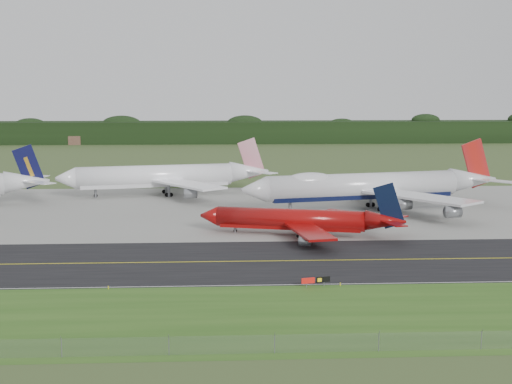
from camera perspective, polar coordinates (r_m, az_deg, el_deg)
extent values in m
plane|color=#334C23|center=(129.65, 2.50, -5.10)|extent=(600.00, 600.00, 0.00)
cube|color=#295218|center=(96.14, 4.51, -9.89)|extent=(400.00, 30.00, 0.01)
cube|color=black|center=(125.78, 2.68, -5.51)|extent=(400.00, 32.00, 0.02)
cube|color=gray|center=(179.50, 0.96, -1.35)|extent=(400.00, 78.00, 0.01)
cube|color=gold|center=(125.77, 2.68, -5.50)|extent=(400.00, 0.40, 0.00)
cube|color=silver|center=(110.86, 3.47, -7.40)|extent=(400.00, 0.25, 0.00)
plane|color=slate|center=(83.63, 5.69, -11.93)|extent=(320.00, 0.00, 320.00)
cylinder|color=slate|center=(83.63, 5.69, -11.93)|extent=(0.10, 0.10, 2.20)
cube|color=black|center=(401.47, -1.22, 4.82)|extent=(700.00, 24.00, 12.00)
cylinder|color=silver|center=(179.02, 8.48, 0.50)|extent=(49.63, 16.61, 6.28)
cube|color=black|center=(179.30, 8.46, -0.14)|extent=(46.88, 14.55, 2.20)
cone|color=silver|center=(169.85, -0.15, 0.18)|extent=(7.37, 7.44, 6.28)
cone|color=silver|center=(193.55, 16.98, 0.95)|extent=(14.07, 8.90, 6.28)
ellipsoid|color=silver|center=(173.73, 4.30, 0.91)|extent=(13.64, 7.93, 4.00)
cube|color=silver|center=(170.45, 13.00, -0.38)|extent=(24.02, 27.66, 0.54)
cube|color=silver|center=(195.29, 9.13, 0.80)|extent=(14.88, 29.24, 0.54)
cube|color=#B01B14|center=(193.46, 17.21, 2.21)|extent=(8.92, 2.40, 13.00)
cylinder|color=gray|center=(169.47, 11.73, -0.97)|extent=(3.91, 3.30, 2.64)
cylinder|color=gray|center=(193.42, 8.16, 0.24)|extent=(3.91, 3.30, 2.64)
cylinder|color=gray|center=(161.68, 15.47, -1.54)|extent=(3.91, 3.30, 2.64)
cylinder|color=gray|center=(206.71, 8.27, 0.75)|extent=(3.91, 3.30, 2.64)
cylinder|color=black|center=(173.23, 2.73, -1.52)|extent=(1.21, 0.74, 1.13)
cylinder|color=slate|center=(178.11, 10.06, -0.87)|extent=(1.04, 1.04, 4.20)
cylinder|color=black|center=(178.36, 10.05, -1.35)|extent=(1.22, 0.79, 1.13)
cylinder|color=slate|center=(184.30, 9.15, -0.54)|extent=(1.04, 1.04, 4.20)
cylinder|color=black|center=(184.54, 9.14, -1.01)|extent=(1.22, 0.79, 1.13)
cylinder|color=maroon|center=(147.01, 2.75, -2.16)|extent=(30.71, 12.08, 4.15)
cube|color=maroon|center=(147.26, 2.74, -2.67)|extent=(28.95, 10.67, 1.45)
cone|color=maroon|center=(150.78, -3.74, -1.90)|extent=(4.79, 5.02, 4.15)
cone|color=maroon|center=(145.07, 10.33, -2.30)|extent=(8.91, 6.14, 4.15)
cube|color=maroon|center=(138.06, 4.31, -3.16)|extent=(8.36, 17.79, 0.47)
cube|color=maroon|center=(154.72, 5.20, -1.93)|extent=(15.27, 16.63, 0.47)
cube|color=black|center=(144.52, 10.59, -1.08)|extent=(6.41, 2.04, 9.45)
cylinder|color=gray|center=(134.38, 3.93, -3.97)|extent=(2.65, 2.28, 1.74)
cylinder|color=gray|center=(158.95, 5.26, -2.08)|extent=(2.65, 2.28, 1.74)
cylinder|color=black|center=(149.91, -1.67, -3.12)|extent=(0.81, 0.52, 0.75)
cylinder|color=slate|center=(144.85, 3.55, -3.25)|extent=(0.71, 0.71, 2.14)
cylinder|color=black|center=(144.99, 3.55, -3.52)|extent=(0.82, 0.56, 0.75)
cylinder|color=slate|center=(149.28, 3.82, -2.91)|extent=(0.71, 0.71, 2.14)
cylinder|color=black|center=(149.42, 3.81, -3.17)|extent=(0.82, 0.56, 0.75)
cone|color=white|center=(196.04, -17.86, 0.81)|extent=(12.74, 9.15, 5.85)
cube|color=#0C0D34|center=(195.64, -17.72, 1.94)|extent=(7.92, 3.01, 11.80)
cylinder|color=white|center=(203.11, -8.10, 1.29)|extent=(43.76, 14.31, 6.03)
cube|color=silver|center=(203.36, -8.09, 0.74)|extent=(41.34, 12.41, 2.11)
cone|color=white|center=(202.06, -15.00, 1.05)|extent=(6.49, 6.96, 6.03)
cone|color=white|center=(207.68, -0.55, 1.65)|extent=(12.41, 8.13, 6.03)
cube|color=white|center=(191.96, -5.44, 0.62)|extent=(21.00, 24.70, 0.54)
cube|color=white|center=(216.39, -6.44, 1.46)|extent=(13.57, 26.02, 0.54)
cube|color=maroon|center=(207.43, -0.37, 2.73)|extent=(8.25, 2.08, 11.99)
cylinder|color=gray|center=(186.31, -5.26, -0.12)|extent=(3.72, 3.12, 2.53)
cylinder|color=gray|center=(222.39, -6.73, 1.21)|extent=(3.72, 3.12, 2.53)
cylinder|color=black|center=(202.75, -12.71, -0.29)|extent=(1.16, 0.69, 1.09)
cylinder|color=slate|center=(200.71, -6.99, 0.16)|extent=(0.99, 0.99, 3.80)
cylinder|color=black|center=(200.91, -6.98, -0.22)|extent=(1.17, 0.74, 1.09)
cylinder|color=slate|center=(207.24, -7.22, 0.41)|extent=(0.99, 0.99, 3.80)
cylinder|color=black|center=(207.42, -7.21, 0.04)|extent=(1.17, 0.74, 1.09)
cylinder|color=slate|center=(109.20, 4.05, -7.48)|extent=(0.11, 0.11, 0.67)
cylinder|color=slate|center=(110.18, 5.46, -7.36)|extent=(0.11, 0.11, 0.67)
cube|color=#A4110C|center=(109.09, 4.20, -7.09)|extent=(2.08, 0.64, 0.86)
cube|color=black|center=(109.71, 5.09, -7.01)|extent=(0.97, 0.38, 0.86)
cube|color=black|center=(110.11, 5.65, -6.96)|extent=(1.15, 0.42, 0.86)
cylinder|color=yellow|center=(110.47, -11.73, -7.50)|extent=(0.16, 0.16, 0.50)
cylinder|color=yellow|center=(110.71, 6.76, -7.35)|extent=(0.16, 0.16, 0.50)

